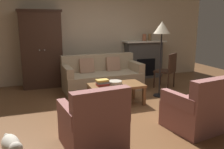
{
  "coord_description": "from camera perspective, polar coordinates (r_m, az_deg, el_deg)",
  "views": [
    {
      "loc": [
        -1.7,
        -4.13,
        1.68
      ],
      "look_at": [
        -0.03,
        0.65,
        0.55
      ],
      "focal_mm": 38.27,
      "sensor_mm": 36.0,
      "label": 1
    }
  ],
  "objects": [
    {
      "name": "fruit_bowl",
      "position": [
        4.89,
        0.72,
        -1.92
      ],
      "size": [
        0.29,
        0.29,
        0.07
      ],
      "primitive_type": "cylinder",
      "color": "beige",
      "rests_on": "coffee_table"
    },
    {
      "name": "ground_plane",
      "position": [
        4.77,
        2.98,
        -8.05
      ],
      "size": [
        9.6,
        9.6,
        0.0
      ],
      "primitive_type": "plane",
      "color": "brown"
    },
    {
      "name": "back_wall",
      "position": [
        6.9,
        -5.02,
        10.21
      ],
      "size": [
        7.2,
        0.1,
        2.8
      ],
      "primitive_type": "cube",
      "color": "beige",
      "rests_on": "ground"
    },
    {
      "name": "armchair_near_right",
      "position": [
        3.99,
        19.46,
        -8.13
      ],
      "size": [
        0.89,
        0.89,
        0.88
      ],
      "color": "#935B56",
      "rests_on": "ground"
    },
    {
      "name": "floor_lamp",
      "position": [
        5.38,
        11.8,
        9.89
      ],
      "size": [
        0.36,
        0.36,
        1.68
      ],
      "color": "black",
      "rests_on": "ground"
    },
    {
      "name": "armoire",
      "position": [
        6.39,
        -16.51,
        5.83
      ],
      "size": [
        1.06,
        0.57,
        1.96
      ],
      "color": "#382319",
      "rests_on": "ground"
    },
    {
      "name": "book_stack",
      "position": [
        4.79,
        -2.28,
        -1.9
      ],
      "size": [
        0.26,
        0.18,
        0.12
      ],
      "color": "#B73833",
      "rests_on": "coffee_table"
    },
    {
      "name": "side_chair_wooden",
      "position": [
        6.22,
        13.23,
        1.43
      ],
      "size": [
        0.61,
        0.61,
        0.9
      ],
      "color": "#382319",
      "rests_on": "ground"
    },
    {
      "name": "couch",
      "position": [
        5.95,
        -2.4,
        -0.66
      ],
      "size": [
        1.95,
        0.93,
        0.86
      ],
      "color": "tan",
      "rests_on": "ground"
    },
    {
      "name": "mantel_vase_bronze",
      "position": [
        7.28,
        9.02,
        8.81
      ],
      "size": [
        0.1,
        0.1,
        0.2
      ],
      "primitive_type": "cylinder",
      "color": "olive",
      "rests_on": "fireplace"
    },
    {
      "name": "coffee_table",
      "position": [
        4.9,
        1.01,
        -2.97
      ],
      "size": [
        1.1,
        0.6,
        0.42
      ],
      "color": "brown",
      "rests_on": "ground"
    },
    {
      "name": "armchair_near_left",
      "position": [
        3.28,
        -4.43,
        -11.96
      ],
      "size": [
        0.86,
        0.86,
        0.88
      ],
      "color": "#935B56",
      "rests_on": "ground"
    },
    {
      "name": "mantel_vase_terracotta",
      "position": [
        7.2,
        7.74,
        8.78
      ],
      "size": [
        0.12,
        0.12,
        0.19
      ],
      "primitive_type": "cylinder",
      "color": "#A86042",
      "rests_on": "fireplace"
    },
    {
      "name": "fireplace",
      "position": [
        7.28,
        7.53,
        3.7
      ],
      "size": [
        1.26,
        0.48,
        1.12
      ],
      "color": "#4C4947",
      "rests_on": "ground"
    },
    {
      "name": "dog",
      "position": [
        3.15,
        -22.85,
        -15.5
      ],
      "size": [
        0.31,
        0.56,
        0.39
      ],
      "color": "beige",
      "rests_on": "ground"
    }
  ]
}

